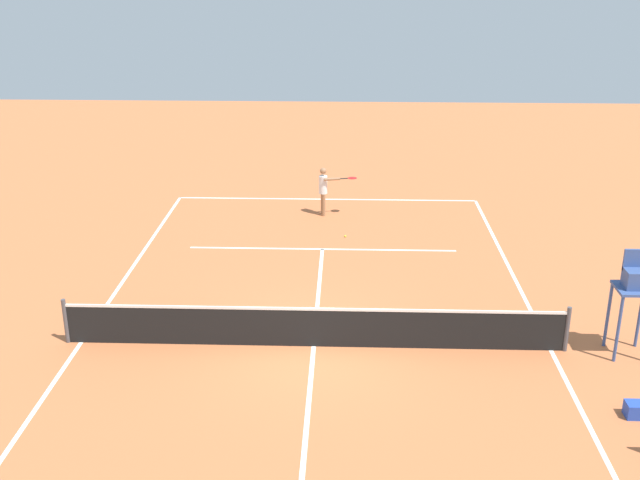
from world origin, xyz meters
TOP-DOWN VIEW (x-y plane):
  - ground_plane at (0.00, 0.00)m, footprint 60.00×60.00m
  - court_lines at (0.00, 0.00)m, footprint 10.75×22.03m
  - tennis_net at (0.00, 0.00)m, footprint 11.35×0.10m
  - player_serving at (0.03, -9.23)m, footprint 1.30×0.45m
  - tennis_ball at (-0.68, -7.09)m, footprint 0.07×0.07m
  - umpire_chair at (-6.92, 0.07)m, footprint 0.80×0.80m

SIDE VIEW (x-z plane):
  - ground_plane at x=0.00m, z-range 0.00..0.00m
  - court_lines at x=0.00m, z-range 0.00..0.01m
  - tennis_ball at x=-0.68m, z-range 0.00..0.07m
  - tennis_net at x=0.00m, z-range -0.04..1.03m
  - player_serving at x=0.03m, z-range 0.15..1.80m
  - umpire_chair at x=-6.92m, z-range 0.40..2.81m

